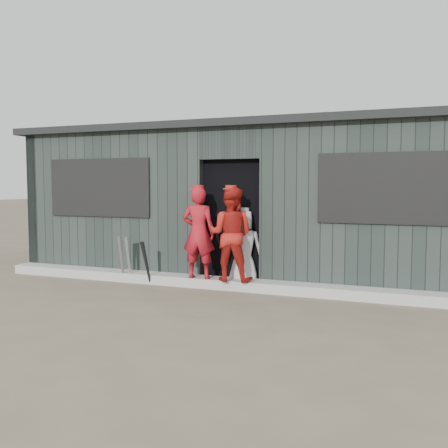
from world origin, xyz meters
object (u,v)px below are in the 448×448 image
at_px(bat_left, 129,259).
at_px(player_grey_back, 244,248).
at_px(dugout, 258,202).
at_px(bat_mid, 122,259).
at_px(player_red_left, 199,233).
at_px(bat_right, 146,263).
at_px(player_red_right, 231,234).

relative_size(bat_left, player_grey_back, 0.62).
bearing_deg(dugout, player_grey_back, -80.81).
height_order(bat_mid, player_red_left, player_red_left).
height_order(bat_mid, player_grey_back, player_grey_back).
xyz_separation_m(bat_right, dugout, (1.23, 1.95, 0.93)).
distance_m(bat_mid, player_red_left, 1.42).
distance_m(bat_left, bat_mid, 0.12).
height_order(player_red_right, player_grey_back, player_red_right).
xyz_separation_m(bat_right, player_grey_back, (1.47, 0.48, 0.25)).
height_order(player_red_left, dugout, dugout).
bearing_deg(bat_mid, bat_left, 52.74).
height_order(bat_left, dugout, dugout).
xyz_separation_m(bat_mid, player_red_left, (1.33, 0.10, 0.47)).
xyz_separation_m(bat_mid, bat_right, (0.49, -0.06, -0.04)).
bearing_deg(player_grey_back, bat_left, -8.40).
bearing_deg(bat_left, dugout, 47.49).
xyz_separation_m(bat_left, player_red_right, (1.80, -0.01, 0.48)).
xyz_separation_m(player_red_left, player_grey_back, (0.62, 0.32, -0.25)).
bearing_deg(dugout, bat_right, -122.21).
relative_size(bat_right, player_grey_back, 0.60).
relative_size(player_red_right, dugout, 0.17).
relative_size(bat_mid, player_grey_back, 0.64).
bearing_deg(bat_mid, bat_right, -6.61).
bearing_deg(bat_mid, player_grey_back, 12.16).
distance_m(bat_left, player_red_left, 1.35).
height_order(player_grey_back, dugout, dugout).
bearing_deg(bat_right, bat_left, 160.02).
bearing_deg(dugout, bat_left, -132.51).
bearing_deg(bat_right, player_red_right, 6.01).
xyz_separation_m(bat_right, player_red_left, (0.84, 0.15, 0.50)).
bearing_deg(dugout, player_red_left, -102.15).
height_order(player_red_left, player_grey_back, player_red_left).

